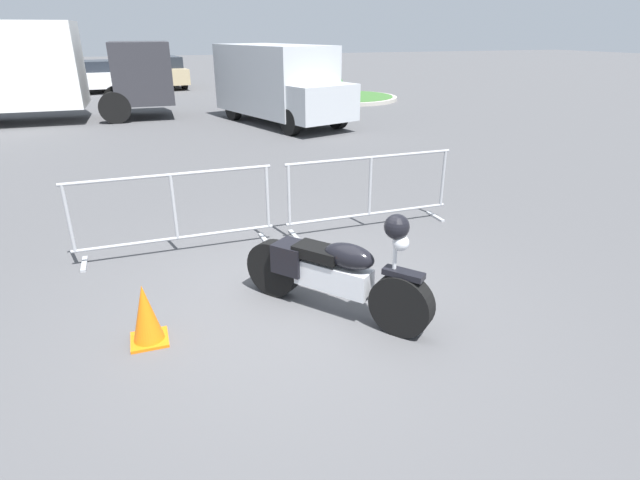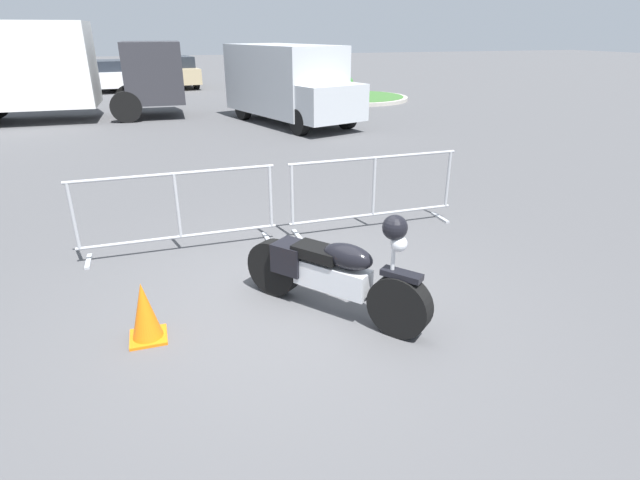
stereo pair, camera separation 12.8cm
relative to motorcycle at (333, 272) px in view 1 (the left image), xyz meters
The scene contains 12 objects.
ground_plane 0.61m from the motorcycle, 158.73° to the left, with size 120.00×120.00×0.00m, color #4C4C4F.
motorcycle is the anchor object (origin of this frame).
crowd_barrier_near 2.51m from the motorcycle, 123.26° to the left, with size 2.55×0.46×1.07m.
crowd_barrier_far 2.51m from the motorcycle, 56.74° to the left, with size 2.55×0.46×1.07m.
box_truck 14.83m from the motorcycle, 108.83° to the left, with size 7.75×2.44×2.98m.
delivery_van 11.56m from the motorcycle, 77.39° to the left, with size 3.39×5.36×2.31m.
parked_car_silver 24.16m from the motorcycle, 105.43° to the left, with size 2.31×4.59×1.50m.
parked_car_white 23.38m from the motorcycle, 98.21° to the left, with size 2.13×4.24×1.38m.
parked_car_tan 23.59m from the motorcycle, 90.59° to the left, with size 2.32×4.61×1.50m.
pedestrian 17.42m from the motorcycle, 79.69° to the left, with size 0.43×0.43×1.69m.
planter_island 17.03m from the motorcycle, 68.36° to the left, with size 4.36×4.36×1.17m.
traffic_cone 1.83m from the motorcycle, behind, with size 0.34×0.34×0.59m.
Camera 1 is at (-1.26, -4.35, 2.71)m, focal length 28.00 mm.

